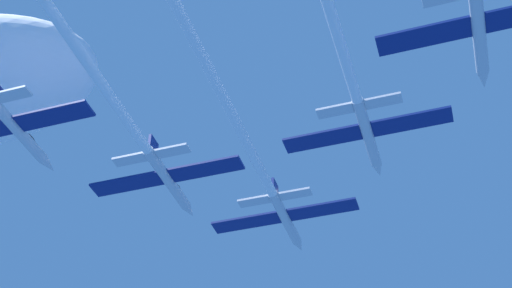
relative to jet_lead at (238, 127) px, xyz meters
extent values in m
cylinder|color=silver|center=(0.00, 17.72, -0.02)|extent=(1.20, 10.90, 1.20)
cone|color=silver|center=(0.00, 24.37, -0.02)|extent=(1.18, 2.40, 1.18)
ellipsoid|color=black|center=(0.00, 20.12, 0.49)|extent=(0.84, 2.18, 0.60)
cube|color=navy|center=(-4.74, 17.18, -0.02)|extent=(8.29, 2.40, 0.26)
cube|color=navy|center=(4.74, 17.18, -0.02)|extent=(8.29, 2.40, 0.26)
cube|color=navy|center=(0.00, 13.36, 1.45)|extent=(0.31, 1.96, 1.74)
cube|color=silver|center=(-2.46, 13.14, -0.02)|extent=(3.73, 1.44, 0.26)
cube|color=silver|center=(2.46, 13.14, -0.02)|extent=(3.73, 1.44, 0.26)
cylinder|color=white|center=(0.00, -11.18, -0.02)|extent=(1.08, 46.90, 1.08)
cylinder|color=silver|center=(-10.41, 6.24, 0.03)|extent=(1.20, 10.90, 1.20)
cone|color=silver|center=(-10.41, 12.89, 0.03)|extent=(1.18, 2.40, 1.18)
ellipsoid|color=black|center=(-10.41, 8.63, 0.54)|extent=(0.84, 2.18, 0.60)
cube|color=navy|center=(-15.15, 5.69, 0.03)|extent=(8.29, 2.40, 0.26)
cube|color=navy|center=(-5.67, 5.69, 0.03)|extent=(8.29, 2.40, 0.26)
cube|color=navy|center=(-10.41, 1.87, 1.50)|extent=(0.31, 1.96, 1.74)
cube|color=silver|center=(-12.88, 1.66, 0.03)|extent=(3.73, 1.44, 0.26)
cube|color=silver|center=(-7.95, 1.66, 0.03)|extent=(3.73, 1.44, 0.26)
cylinder|color=silver|center=(12.19, 6.42, 1.18)|extent=(1.20, 10.90, 1.20)
cone|color=silver|center=(12.19, 13.07, 1.18)|extent=(1.18, 2.40, 1.18)
ellipsoid|color=black|center=(12.19, 8.82, 1.69)|extent=(0.84, 2.18, 0.60)
cube|color=navy|center=(7.45, 5.87, 1.18)|extent=(8.29, 2.40, 0.26)
cube|color=navy|center=(16.94, 5.87, 1.18)|extent=(8.29, 2.40, 0.26)
cube|color=navy|center=(12.19, 2.06, 2.66)|extent=(0.31, 1.96, 1.74)
cube|color=silver|center=(9.73, 1.84, 1.18)|extent=(3.73, 1.44, 0.26)
cube|color=silver|center=(14.66, 1.84, 1.18)|extent=(3.73, 1.44, 0.26)
cylinder|color=silver|center=(-22.47, -5.81, 0.85)|extent=(1.20, 10.90, 1.20)
cone|color=silver|center=(-22.47, 0.85, 0.85)|extent=(1.18, 2.40, 1.18)
ellipsoid|color=black|center=(-22.47, -3.41, 1.36)|extent=(0.84, 2.18, 0.60)
cube|color=navy|center=(-17.73, -6.35, 0.85)|extent=(8.29, 2.40, 0.26)
cube|color=silver|center=(-20.01, -10.38, 0.85)|extent=(3.73, 1.44, 0.26)
cylinder|color=silver|center=(24.31, -6.24, 0.04)|extent=(1.20, 10.90, 1.20)
cone|color=silver|center=(24.31, 0.41, 0.04)|extent=(1.18, 2.40, 1.18)
ellipsoid|color=black|center=(24.31, -3.84, 0.55)|extent=(0.84, 2.18, 0.60)
cube|color=navy|center=(19.57, -6.78, 0.04)|extent=(8.29, 2.40, 0.26)
camera|label=1|loc=(18.54, -53.10, -47.87)|focal=50.91mm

